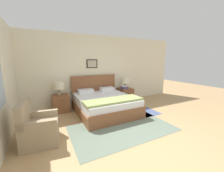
% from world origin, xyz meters
% --- Properties ---
extents(ground_plane, '(16.00, 16.00, 0.00)m').
position_xyz_m(ground_plane, '(0.00, 0.00, 0.00)').
color(ground_plane, tan).
extents(wall_back, '(7.40, 0.09, 2.60)m').
position_xyz_m(wall_back, '(-0.00, 3.14, 1.30)').
color(wall_back, beige).
rests_on(wall_back, ground_plane).
extents(wall_left, '(0.08, 5.51, 2.60)m').
position_xyz_m(wall_left, '(-2.53, 1.53, 1.30)').
color(wall_left, beige).
rests_on(wall_left, ground_plane).
extents(area_rug_main, '(2.52, 1.48, 0.01)m').
position_xyz_m(area_rug_main, '(-0.11, 0.86, 0.00)').
color(area_rug_main, slate).
rests_on(area_rug_main, ground_plane).
extents(area_rug_bedside, '(0.73, 1.23, 0.01)m').
position_xyz_m(area_rug_bedside, '(1.14, 1.70, 0.00)').
color(area_rug_bedside, '#47567F').
rests_on(area_rug_bedside, ground_plane).
extents(bed, '(1.72, 1.98, 1.12)m').
position_xyz_m(bed, '(-0.06, 2.08, 0.30)').
color(bed, brown).
rests_on(bed, ground_plane).
extents(armchair, '(0.74, 0.75, 0.89)m').
position_xyz_m(armchair, '(-1.95, 1.11, 0.31)').
color(armchair, '#998466').
rests_on(armchair, ground_plane).
extents(nightstand_near_window, '(0.52, 0.53, 0.56)m').
position_xyz_m(nightstand_near_window, '(-1.32, 2.80, 0.28)').
color(nightstand_near_window, brown).
rests_on(nightstand_near_window, ground_plane).
extents(nightstand_by_door, '(0.52, 0.53, 0.56)m').
position_xyz_m(nightstand_by_door, '(1.21, 2.80, 0.28)').
color(nightstand_by_door, brown).
rests_on(nightstand_by_door, ground_plane).
extents(table_lamp_near_window, '(0.32, 0.32, 0.43)m').
position_xyz_m(table_lamp_near_window, '(-1.34, 2.80, 0.86)').
color(table_lamp_near_window, gray).
rests_on(table_lamp_near_window, nightstand_near_window).
extents(table_lamp_by_door, '(0.32, 0.32, 0.43)m').
position_xyz_m(table_lamp_by_door, '(1.21, 2.80, 0.86)').
color(table_lamp_by_door, gray).
rests_on(table_lamp_by_door, nightstand_by_door).
extents(book_thick_bottom, '(0.23, 0.31, 0.04)m').
position_xyz_m(book_thick_bottom, '(1.09, 2.75, 0.58)').
color(book_thick_bottom, '#335693').
rests_on(book_thick_bottom, nightstand_by_door).
extents(book_hardcover_middle, '(0.22, 0.27, 0.03)m').
position_xyz_m(book_hardcover_middle, '(1.09, 2.75, 0.61)').
color(book_hardcover_middle, '#B7332D').
rests_on(book_hardcover_middle, book_thick_bottom).
extents(book_novel_upper, '(0.23, 0.29, 0.04)m').
position_xyz_m(book_novel_upper, '(1.09, 2.75, 0.64)').
color(book_novel_upper, '#335693').
rests_on(book_novel_upper, book_hardcover_middle).
extents(book_slim_near_top, '(0.22, 0.21, 0.04)m').
position_xyz_m(book_slim_near_top, '(1.09, 2.75, 0.68)').
color(book_slim_near_top, silver).
rests_on(book_slim_near_top, book_novel_upper).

